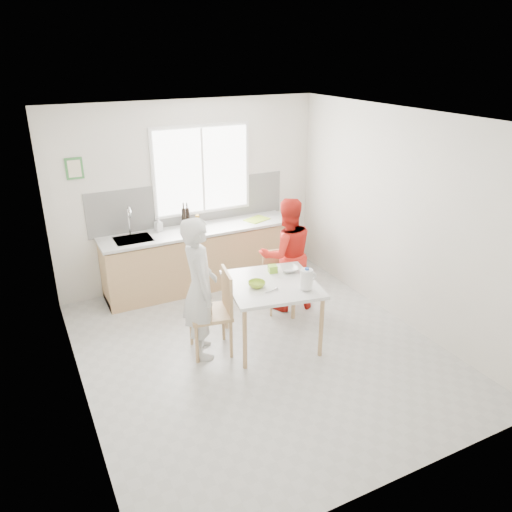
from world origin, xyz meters
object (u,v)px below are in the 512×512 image
at_px(dining_table, 272,289).
at_px(chair_left, 216,309).
at_px(wine_bottle_b, 187,218).
at_px(wine_bottle_a, 184,219).
at_px(person_white, 200,288).
at_px(person_red, 287,254).
at_px(milk_jug, 307,279).
at_px(bowl_white, 289,269).
at_px(chair_far, 278,278).
at_px(bowl_green, 257,284).

distance_m(dining_table, chair_left, 0.69).
bearing_deg(wine_bottle_b, chair_left, -100.08).
height_order(dining_table, wine_bottle_a, wine_bottle_a).
distance_m(dining_table, person_white, 0.86).
distance_m(person_red, milk_jug, 1.10).
bearing_deg(milk_jug, bowl_white, 92.57).
distance_m(bowl_white, milk_jug, 0.54).
xyz_separation_m(chair_far, bowl_green, (-0.70, -0.75, 0.38)).
bearing_deg(dining_table, wine_bottle_b, 99.80).
bearing_deg(chair_far, wine_bottle_b, 134.73).
distance_m(chair_far, person_white, 1.50).
height_order(chair_far, wine_bottle_b, wine_bottle_b).
bearing_deg(dining_table, bowl_white, 29.32).
bearing_deg(person_white, person_red, -58.77).
bearing_deg(milk_jug, wine_bottle_b, 115.30).
xyz_separation_m(bowl_white, wine_bottle_b, (-0.68, 1.76, 0.25)).
height_order(bowl_green, milk_jug, milk_jug).
relative_size(dining_table, chair_left, 1.19).
xyz_separation_m(person_white, person_red, (1.44, 0.55, -0.06)).
bearing_deg(bowl_green, dining_table, 3.55).
relative_size(person_red, bowl_green, 7.79).
relative_size(wine_bottle_a, wine_bottle_b, 1.07).
xyz_separation_m(chair_left, milk_jug, (0.93, -0.46, 0.38)).
height_order(wine_bottle_a, wine_bottle_b, wine_bottle_a).
xyz_separation_m(milk_jug, wine_bottle_b, (-0.60, 2.29, 0.14)).
bearing_deg(dining_table, bowl_green, -176.45).
bearing_deg(dining_table, person_red, 49.26).
bearing_deg(bowl_white, bowl_green, -159.52).
relative_size(dining_table, person_red, 0.77).
relative_size(chair_far, bowl_white, 3.56).
distance_m(chair_left, bowl_white, 1.04).
relative_size(bowl_green, wine_bottle_a, 0.63).
bearing_deg(wine_bottle_b, person_red, -53.03).
relative_size(bowl_white, wine_bottle_b, 0.76).
height_order(person_white, bowl_green, person_white).
bearing_deg(chair_far, bowl_green, -122.54).
distance_m(person_red, bowl_green, 1.08).
bearing_deg(wine_bottle_a, chair_left, -98.22).
bearing_deg(wine_bottle_b, bowl_white, -68.95).
bearing_deg(bowl_green, wine_bottle_a, 95.93).
relative_size(milk_jug, wine_bottle_b, 0.84).
relative_size(chair_far, milk_jug, 3.23).
xyz_separation_m(milk_jug, wine_bottle_a, (-0.67, 2.24, 0.15)).
bearing_deg(person_red, dining_table, 59.74).
xyz_separation_m(dining_table, chair_left, (-0.66, 0.12, -0.16)).
bearing_deg(chair_left, milk_jug, 74.36).
height_order(dining_table, bowl_green, bowl_green).
relative_size(chair_left, wine_bottle_b, 3.36).
relative_size(milk_jug, wine_bottle_a, 0.79).
height_order(chair_far, person_red, person_red).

